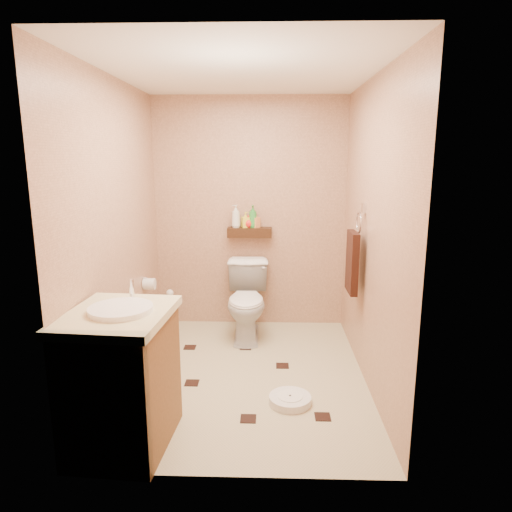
{
  "coord_description": "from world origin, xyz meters",
  "views": [
    {
      "loc": [
        0.21,
        -3.52,
        1.8
      ],
      "look_at": [
        0.1,
        0.25,
        0.97
      ],
      "focal_mm": 32.0,
      "sensor_mm": 36.0,
      "label": 1
    }
  ],
  "objects": [
    {
      "name": "ground",
      "position": [
        0.0,
        0.0,
        0.0
      ],
      "size": [
        2.5,
        2.5,
        0.0
      ],
      "primitive_type": "plane",
      "color": "#BDB18A",
      "rests_on": "ground"
    },
    {
      "name": "wall_back",
      "position": [
        0.0,
        1.25,
        1.2
      ],
      "size": [
        2.0,
        0.04,
        2.4
      ],
      "primitive_type": "cube",
      "color": "tan",
      "rests_on": "ground"
    },
    {
      "name": "wall_front",
      "position": [
        0.0,
        -1.25,
        1.2
      ],
      "size": [
        2.0,
        0.04,
        2.4
      ],
      "primitive_type": "cube",
      "color": "tan",
      "rests_on": "ground"
    },
    {
      "name": "wall_left",
      "position": [
        -1.0,
        0.0,
        1.2
      ],
      "size": [
        0.04,
        2.5,
        2.4
      ],
      "primitive_type": "cube",
      "color": "tan",
      "rests_on": "ground"
    },
    {
      "name": "wall_right",
      "position": [
        1.0,
        0.0,
        1.2
      ],
      "size": [
        0.04,
        2.5,
        2.4
      ],
      "primitive_type": "cube",
      "color": "tan",
      "rests_on": "ground"
    },
    {
      "name": "ceiling",
      "position": [
        0.0,
        0.0,
        2.4
      ],
      "size": [
        2.0,
        2.5,
        0.02
      ],
      "primitive_type": "cube",
      "color": "white",
      "rests_on": "wall_back"
    },
    {
      "name": "wall_shelf",
      "position": [
        0.0,
        1.17,
        1.02
      ],
      "size": [
        0.46,
        0.14,
        0.1
      ],
      "primitive_type": "cube",
      "color": "#3A200F",
      "rests_on": "wall_back"
    },
    {
      "name": "floor_accents",
      "position": [
        0.0,
        -0.03,
        0.0
      ],
      "size": [
        1.25,
        1.32,
        0.01
      ],
      "color": "black",
      "rests_on": "ground"
    },
    {
      "name": "toilet",
      "position": [
        -0.01,
        0.83,
        0.38
      ],
      "size": [
        0.44,
        0.75,
        0.75
      ],
      "primitive_type": "imported",
      "rotation": [
        0.0,
        0.0,
        0.02
      ],
      "color": "white",
      "rests_on": "ground"
    },
    {
      "name": "vanity",
      "position": [
        -0.7,
        -0.95,
        0.46
      ],
      "size": [
        0.65,
        0.77,
        1.02
      ],
      "rotation": [
        0.0,
        0.0,
        -0.08
      ],
      "color": "brown",
      "rests_on": "ground"
    },
    {
      "name": "bathroom_scale",
      "position": [
        0.37,
        -0.44,
        0.03
      ],
      "size": [
        0.32,
        0.32,
        0.06
      ],
      "rotation": [
        0.0,
        0.0,
        0.01
      ],
      "color": "white",
      "rests_on": "ground"
    },
    {
      "name": "toilet_brush",
      "position": [
        -0.82,
        0.97,
        0.16
      ],
      "size": [
        0.1,
        0.1,
        0.45
      ],
      "color": "#196563",
      "rests_on": "ground"
    },
    {
      "name": "towel_ring",
      "position": [
        0.91,
        0.25,
        0.95
      ],
      "size": [
        0.12,
        0.3,
        0.76
      ],
      "color": "silver",
      "rests_on": "wall_right"
    },
    {
      "name": "toilet_paper",
      "position": [
        -0.94,
        0.65,
        0.6
      ],
      "size": [
        0.12,
        0.11,
        0.12
      ],
      "color": "white",
      "rests_on": "wall_left"
    },
    {
      "name": "bottle_a",
      "position": [
        -0.14,
        1.17,
        1.19
      ],
      "size": [
        0.13,
        0.13,
        0.24
      ],
      "primitive_type": "imported",
      "rotation": [
        0.0,
        0.0,
        5.41
      ],
      "color": "silver",
      "rests_on": "wall_shelf"
    },
    {
      "name": "bottle_b",
      "position": [
        -0.04,
        1.17,
        1.15
      ],
      "size": [
        0.1,
        0.09,
        0.16
      ],
      "primitive_type": "imported",
      "rotation": [
        0.0,
        0.0,
        1.93
      ],
      "color": "yellow",
      "rests_on": "wall_shelf"
    },
    {
      "name": "bottle_c",
      "position": [
        -0.01,
        1.17,
        1.13
      ],
      "size": [
        0.14,
        0.14,
        0.13
      ],
      "primitive_type": "imported",
      "rotation": [
        0.0,
        0.0,
        3.86
      ],
      "color": "red",
      "rests_on": "wall_shelf"
    },
    {
      "name": "bottle_d",
      "position": [
        0.03,
        1.17,
        1.19
      ],
      "size": [
        0.1,
        0.1,
        0.23
      ],
      "primitive_type": "imported",
      "rotation": [
        0.0,
        0.0,
        6.11
      ],
      "color": "green",
      "rests_on": "wall_shelf"
    },
    {
      "name": "bottle_e",
      "position": [
        0.06,
        1.17,
        1.15
      ],
      "size": [
        0.1,
        0.1,
        0.16
      ],
      "primitive_type": "imported",
      "rotation": [
        0.0,
        0.0,
        4.03
      ],
      "color": "#E68D4C",
      "rests_on": "wall_shelf"
    }
  ]
}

